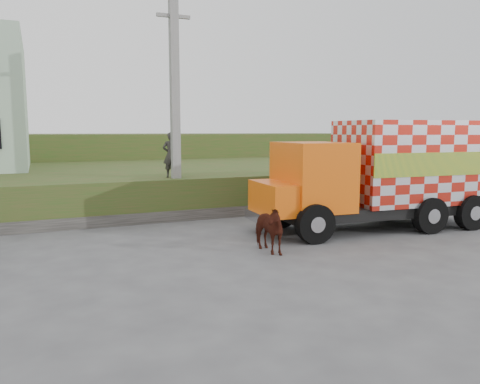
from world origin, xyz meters
name	(u,v)px	position (x,y,z in m)	size (l,w,h in m)	color
ground	(254,243)	(0.00, 0.00, 0.00)	(120.00, 120.00, 0.00)	#474749
embankment	(166,182)	(0.00, 10.00, 0.75)	(40.00, 12.00, 1.50)	#2C531B
embankment_far	(123,155)	(0.00, 22.00, 1.50)	(40.00, 12.00, 3.00)	#2C531B
retaining_strip	(153,217)	(-2.00, 4.20, 0.20)	(16.00, 0.50, 0.40)	#595651
utility_pole	(175,107)	(-1.00, 4.60, 4.08)	(1.20, 0.30, 8.00)	gray
cargo_truck	(385,173)	(4.86, 0.25, 1.82)	(8.10, 3.26, 3.54)	black
cow	(266,228)	(-0.15, -1.03, 0.64)	(0.69, 1.52, 1.28)	black
pedestrian	(171,155)	(-1.09, 4.92, 2.34)	(0.61, 0.40, 1.67)	#282624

